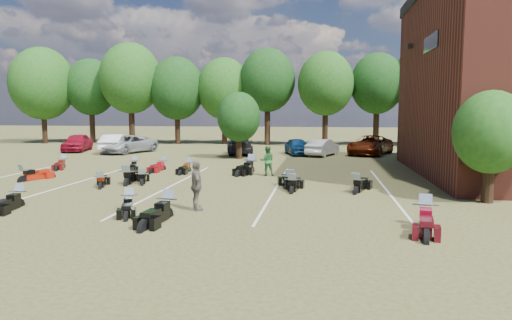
% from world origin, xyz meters
% --- Properties ---
extents(ground, '(160.00, 160.00, 0.00)m').
position_xyz_m(ground, '(0.00, 0.00, 0.00)').
color(ground, brown).
rests_on(ground, ground).
extents(car_0, '(2.85, 4.85, 1.55)m').
position_xyz_m(car_0, '(-17.10, 19.46, 0.77)').
color(car_0, maroon).
rests_on(car_0, ground).
extents(car_1, '(2.50, 4.98, 1.57)m').
position_xyz_m(car_1, '(-13.23, 18.77, 0.78)').
color(car_1, silver).
rests_on(car_1, ground).
extents(car_2, '(4.13, 5.86, 1.49)m').
position_xyz_m(car_2, '(-12.07, 18.71, 0.74)').
color(car_2, gray).
rests_on(car_2, ground).
extents(car_3, '(3.03, 5.13, 1.40)m').
position_xyz_m(car_3, '(-2.57, 18.88, 0.70)').
color(car_3, black).
rests_on(car_3, ground).
extents(car_4, '(2.61, 4.24, 1.35)m').
position_xyz_m(car_4, '(2.13, 19.09, 0.67)').
color(car_4, navy).
rests_on(car_4, ground).
extents(car_5, '(2.78, 4.27, 1.33)m').
position_xyz_m(car_5, '(4.14, 18.61, 0.66)').
color(car_5, beige).
rests_on(car_5, ground).
extents(car_6, '(4.46, 6.14, 1.55)m').
position_xyz_m(car_6, '(7.97, 20.09, 0.78)').
color(car_6, '#571704').
rests_on(car_6, ground).
extents(car_7, '(2.66, 4.66, 1.27)m').
position_xyz_m(car_7, '(14.45, 19.30, 0.64)').
color(car_7, '#39393E').
rests_on(car_7, ground).
extents(person_green, '(0.91, 0.77, 1.65)m').
position_xyz_m(person_green, '(1.11, 7.10, 0.82)').
color(person_green, '#24622C').
rests_on(person_green, ground).
extents(person_grey, '(0.86, 1.13, 1.78)m').
position_xyz_m(person_grey, '(-0.35, -1.97, 0.89)').
color(person_grey, '#5C574F').
rests_on(person_grey, ground).
extents(motorcycle_1, '(0.96, 2.22, 1.20)m').
position_xyz_m(motorcycle_1, '(-7.08, -2.36, 0.00)').
color(motorcycle_1, black).
rests_on(motorcycle_1, ground).
extents(motorcycle_3, '(1.29, 2.13, 1.13)m').
position_xyz_m(motorcycle_3, '(-2.76, -2.34, 0.00)').
color(motorcycle_3, black).
rests_on(motorcycle_3, ground).
extents(motorcycle_4, '(0.96, 2.42, 1.32)m').
position_xyz_m(motorcycle_4, '(-1.02, -3.24, 0.00)').
color(motorcycle_4, black).
rests_on(motorcycle_4, ground).
extents(motorcycle_6, '(1.24, 2.58, 1.38)m').
position_xyz_m(motorcycle_6, '(7.28, -3.16, 0.00)').
color(motorcycle_6, '#460A11').
rests_on(motorcycle_6, ground).
extents(motorcycle_7, '(1.39, 2.31, 1.23)m').
position_xyz_m(motorcycle_7, '(-10.80, 3.16, 0.00)').
color(motorcycle_7, '#98190B').
rests_on(motorcycle_7, ground).
extents(motorcycle_8, '(1.30, 2.13, 1.13)m').
position_xyz_m(motorcycle_8, '(-5.99, 1.84, 0.00)').
color(motorcycle_8, black).
rests_on(motorcycle_8, ground).
extents(motorcycle_9, '(1.22, 2.59, 1.39)m').
position_xyz_m(motorcycle_9, '(-5.17, 2.85, 0.00)').
color(motorcycle_9, black).
rests_on(motorcycle_9, ground).
extents(motorcycle_10, '(1.28, 2.14, 1.14)m').
position_xyz_m(motorcycle_10, '(-4.49, 3.09, 0.00)').
color(motorcycle_10, black).
rests_on(motorcycle_10, ground).
extents(motorcycle_11, '(0.91, 2.26, 1.23)m').
position_xyz_m(motorcycle_11, '(2.82, 1.97, 0.00)').
color(motorcycle_11, black).
rests_on(motorcycle_11, ground).
extents(motorcycle_12, '(1.21, 2.50, 1.33)m').
position_xyz_m(motorcycle_12, '(2.65, 2.62, 0.00)').
color(motorcycle_12, black).
rests_on(motorcycle_12, ground).
extents(motorcycle_13, '(1.41, 2.44, 1.29)m').
position_xyz_m(motorcycle_13, '(5.58, 2.20, 0.00)').
color(motorcycle_13, black).
rests_on(motorcycle_13, ground).
extents(motorcycle_14, '(1.22, 2.16, 1.15)m').
position_xyz_m(motorcycle_14, '(-11.95, 8.69, 0.00)').
color(motorcycle_14, '#4E0B0B').
rests_on(motorcycle_14, ground).
extents(motorcycle_15, '(0.88, 2.13, 1.15)m').
position_xyz_m(motorcycle_15, '(-5.38, 8.53, 0.00)').
color(motorcycle_15, maroon).
rests_on(motorcycle_15, ground).
extents(motorcycle_16, '(1.25, 2.13, 1.13)m').
position_xyz_m(motorcycle_16, '(-7.19, 8.58, 0.00)').
color(motorcycle_16, black).
rests_on(motorcycle_16, ground).
extents(motorcycle_17, '(0.71, 2.01, 1.11)m').
position_xyz_m(motorcycle_17, '(-3.63, 8.04, 0.00)').
color(motorcycle_17, black).
rests_on(motorcycle_17, ground).
extents(motorcycle_18, '(0.85, 2.51, 1.39)m').
position_xyz_m(motorcycle_18, '(-0.05, 8.75, 0.00)').
color(motorcycle_18, black).
rests_on(motorcycle_18, ground).
extents(motorcycle_19, '(1.37, 2.59, 1.38)m').
position_xyz_m(motorcycle_19, '(0.03, 8.28, 0.00)').
color(motorcycle_19, black).
rests_on(motorcycle_19, ground).
extents(tree_line, '(56.00, 6.00, 9.79)m').
position_xyz_m(tree_line, '(-1.00, 29.00, 6.31)').
color(tree_line, black).
rests_on(tree_line, ground).
extents(young_tree_near_building, '(2.80, 2.80, 4.16)m').
position_xyz_m(young_tree_near_building, '(10.50, 1.00, 2.75)').
color(young_tree_near_building, black).
rests_on(young_tree_near_building, ground).
extents(young_tree_midfield, '(3.20, 3.20, 4.70)m').
position_xyz_m(young_tree_midfield, '(-2.00, 15.50, 3.09)').
color(young_tree_midfield, black).
rests_on(young_tree_midfield, ground).
extents(parking_lines, '(20.10, 14.00, 0.01)m').
position_xyz_m(parking_lines, '(-3.00, 3.00, 0.01)').
color(parking_lines, silver).
rests_on(parking_lines, ground).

